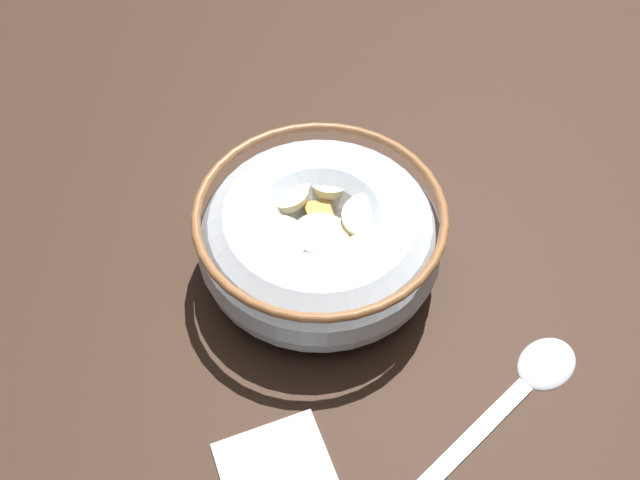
{
  "coord_description": "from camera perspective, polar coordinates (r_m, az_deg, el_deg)",
  "views": [
    {
      "loc": [
        -29.41,
        1.6,
        40.65
      ],
      "look_at": [
        0.0,
        0.0,
        3.0
      ],
      "focal_mm": 41.01,
      "sensor_mm": 36.0,
      "label": 1
    }
  ],
  "objects": [
    {
      "name": "spoon",
      "position": [
        0.47,
        15.56,
        -10.93
      ],
      "size": [
        12.45,
        14.39,
        0.8
      ],
      "color": "#B7B7BC",
      "rests_on": "ground_plane"
    },
    {
      "name": "ground_plane",
      "position": [
        0.51,
        -0.0,
        -2.77
      ],
      "size": [
        134.73,
        134.73,
        2.0
      ],
      "primitive_type": "cube",
      "color": "#332116"
    },
    {
      "name": "cereal_bowl",
      "position": [
        0.48,
        0.0,
        0.21
      ],
      "size": [
        16.13,
        16.13,
        6.09
      ],
      "color": "#B2BCC6",
      "rests_on": "ground_plane"
    }
  ]
}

